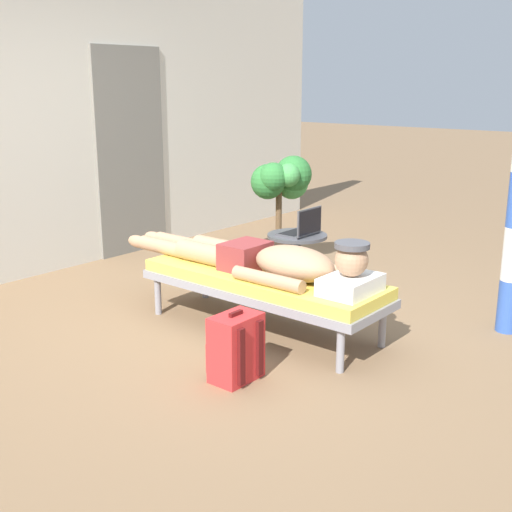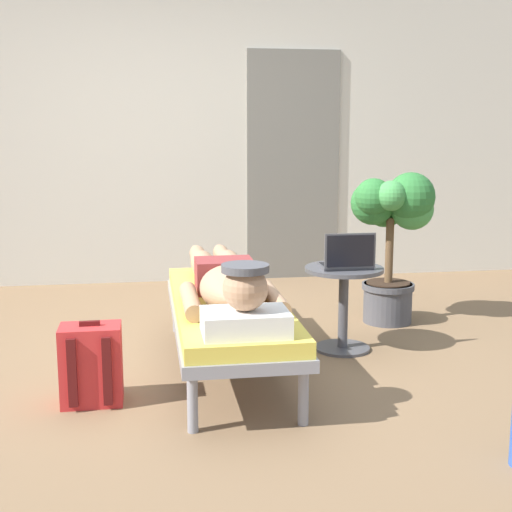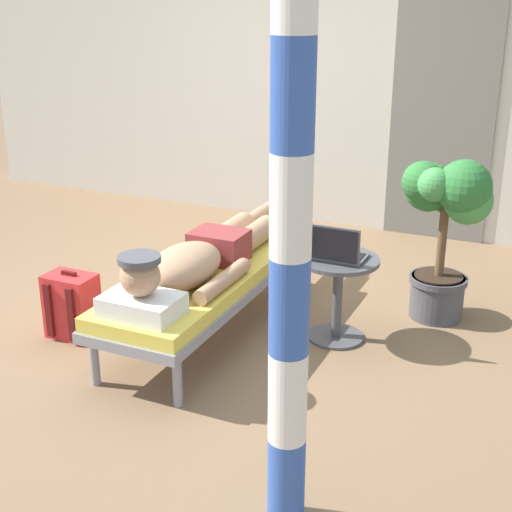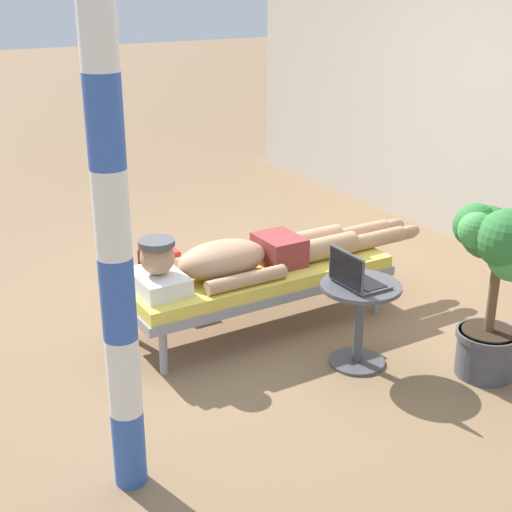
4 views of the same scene
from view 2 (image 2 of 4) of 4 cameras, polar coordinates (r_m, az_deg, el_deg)
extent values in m
plane|color=#846647|center=(4.21, -5.09, -8.48)|extent=(40.00, 40.00, 0.00)
cube|color=beige|center=(6.34, -5.09, 10.25)|extent=(7.60, 0.20, 2.70)
cube|color=slate|center=(6.36, 3.03, 7.30)|extent=(0.84, 0.03, 2.04)
cylinder|color=gray|center=(4.77, -6.51, -4.49)|extent=(0.05, 0.05, 0.28)
cylinder|color=gray|center=(4.82, -0.40, -4.28)|extent=(0.05, 0.05, 0.28)
cylinder|color=gray|center=(3.23, -5.19, -11.80)|extent=(0.05, 0.05, 0.28)
cylinder|color=gray|center=(3.30, 3.87, -11.29)|extent=(0.05, 0.05, 0.28)
cube|color=gray|center=(3.97, -2.32, -4.96)|extent=(0.61, 1.82, 0.06)
cube|color=#E5CC4C|center=(3.95, -2.33, -3.98)|extent=(0.59, 1.78, 0.08)
cube|color=white|center=(3.24, -0.88, -5.42)|extent=(0.40, 0.28, 0.11)
sphere|color=tan|center=(3.20, -0.88, -2.67)|extent=(0.21, 0.21, 0.21)
cylinder|color=#4C4C51|center=(3.18, -0.89, -1.00)|extent=(0.22, 0.22, 0.03)
ellipsoid|color=tan|center=(3.65, -1.85, -2.66)|extent=(0.35, 0.60, 0.23)
cylinder|color=tan|center=(3.70, -5.34, -3.65)|extent=(0.09, 0.55, 0.09)
cylinder|color=tan|center=(3.75, 1.40, -3.41)|extent=(0.09, 0.55, 0.09)
cube|color=maroon|center=(4.07, -2.61, -1.59)|extent=(0.33, 0.26, 0.19)
cylinder|color=tan|center=(4.40, -4.20, -0.97)|extent=(0.15, 0.42, 0.15)
cylinder|color=tan|center=(4.82, -4.63, -0.21)|extent=(0.11, 0.44, 0.11)
ellipsoid|color=tan|center=(5.11, -4.88, 0.32)|extent=(0.09, 0.20, 0.10)
cylinder|color=tan|center=(4.42, -2.00, -0.91)|extent=(0.15, 0.42, 0.15)
cylinder|color=tan|center=(4.84, -2.62, -0.16)|extent=(0.11, 0.44, 0.11)
ellipsoid|color=tan|center=(5.12, -2.98, 0.37)|extent=(0.09, 0.20, 0.10)
cylinder|color=#4C4C51|center=(4.43, 7.04, -7.44)|extent=(0.34, 0.34, 0.02)
cylinder|color=#4C4C51|center=(4.36, 7.11, -4.33)|extent=(0.06, 0.06, 0.48)
cylinder|color=#4C4C51|center=(4.30, 7.19, -1.07)|extent=(0.48, 0.48, 0.02)
cube|color=#4C4C51|center=(4.30, 7.19, -0.80)|extent=(0.31, 0.22, 0.02)
cube|color=black|center=(4.31, 7.16, -0.65)|extent=(0.27, 0.15, 0.00)
cube|color=#4C4C51|center=(4.17, 7.67, 0.42)|extent=(0.31, 0.01, 0.21)
cube|color=black|center=(4.16, 7.70, 0.40)|extent=(0.29, 0.00, 0.19)
cube|color=red|center=(3.61, -13.25, -8.60)|extent=(0.30, 0.20, 0.40)
cube|color=red|center=(3.75, -13.07, -9.02)|extent=(0.23, 0.04, 0.18)
cube|color=#531212|center=(3.52, -14.74, -9.20)|extent=(0.04, 0.02, 0.34)
cube|color=#531212|center=(3.50, -12.02, -9.16)|extent=(0.04, 0.02, 0.34)
cube|color=#531212|center=(3.55, -13.39, -5.36)|extent=(0.10, 0.02, 0.02)
cylinder|color=#4C4C51|center=(5.06, 10.66, -3.75)|extent=(0.34, 0.34, 0.28)
cylinder|color=#4C4C51|center=(5.03, 10.70, -2.43)|extent=(0.37, 0.37, 0.04)
cylinder|color=#332319|center=(5.02, 10.71, -2.15)|extent=(0.31, 0.31, 0.01)
cylinder|color=brown|center=(4.98, 10.80, 0.41)|extent=(0.06, 0.06, 0.47)
sphere|color=#429347|center=(4.95, 12.59, 3.79)|extent=(0.30, 0.30, 0.30)
sphere|color=#38843D|center=(5.09, 11.88, 4.49)|extent=(0.22, 0.22, 0.22)
sphere|color=#2D7233|center=(5.06, 10.44, 4.07)|extent=(0.31, 0.31, 0.31)
sphere|color=#2D7233|center=(4.93, 9.50, 4.29)|extent=(0.31, 0.31, 0.31)
sphere|color=#2D7233|center=(4.84, 9.55, 4.75)|extent=(0.26, 0.26, 0.26)
sphere|color=#429347|center=(4.78, 10.97, 4.83)|extent=(0.20, 0.20, 0.20)
sphere|color=#2D7233|center=(4.90, 12.48, 4.74)|extent=(0.33, 0.33, 0.33)
camera|label=1|loc=(3.18, -81.14, 8.24)|focal=46.23mm
camera|label=3|loc=(2.49, 78.09, 17.87)|focal=50.63mm
camera|label=4|loc=(4.56, 63.55, 15.77)|focal=51.11mm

